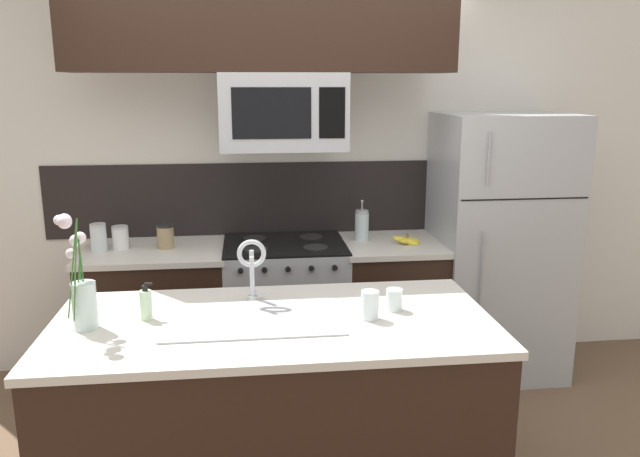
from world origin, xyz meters
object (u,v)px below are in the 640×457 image
object	(u,v)px
banana_bunch	(407,240)
dish_soap_bottle	(146,304)
french_press	(362,225)
storage_jar_tall	(99,237)
flower_vase	(81,291)
stove_range	(285,312)
sink_faucet	(252,262)
storage_jar_medium	(120,238)
spare_glass	(394,300)
drinking_glass	(370,305)
storage_jar_short	(165,236)
microwave	(283,112)
refrigerator	(497,245)

from	to	relation	value
banana_bunch	dish_soap_bottle	size ratio (longest dim) A/B	1.15
banana_bunch	french_press	distance (m)	0.31
storage_jar_tall	flower_vase	distance (m)	1.28
stove_range	sink_faucet	xyz separation A→B (m)	(-0.21, -1.03, 0.65)
storage_jar_medium	spare_glass	world-z (taller)	storage_jar_medium
sink_faucet	dish_soap_bottle	world-z (taller)	sink_faucet
storage_jar_tall	dish_soap_bottle	xyz separation A→B (m)	(0.45, -1.18, -0.02)
drinking_glass	storage_jar_short	bearing A→B (deg)	127.70
microwave	drinking_glass	size ratio (longest dim) A/B	5.87
storage_jar_tall	dish_soap_bottle	distance (m)	1.26
microwave	banana_bunch	bearing A→B (deg)	-3.00
storage_jar_short	storage_jar_medium	bearing A→B (deg)	178.42
storage_jar_tall	spare_glass	distance (m)	1.95
storage_jar_medium	flower_vase	size ratio (longest dim) A/B	0.29
french_press	refrigerator	bearing A→B (deg)	-2.55
storage_jar_short	french_press	xyz separation A→B (m)	(1.23, 0.04, 0.03)
microwave	stove_range	bearing A→B (deg)	90.16
refrigerator	storage_jar_tall	size ratio (longest dim) A/B	10.14
dish_soap_bottle	stove_range	bearing A→B (deg)	60.65
french_press	dish_soap_bottle	bearing A→B (deg)	-133.17
stove_range	drinking_glass	world-z (taller)	drinking_glass
storage_jar_medium	stove_range	bearing A→B (deg)	-1.56
refrigerator	dish_soap_bottle	world-z (taller)	refrigerator
microwave	sink_faucet	distance (m)	1.21
storage_jar_tall	sink_faucet	size ratio (longest dim) A/B	0.55
storage_jar_medium	banana_bunch	size ratio (longest dim) A/B	0.76
storage_jar_short	flower_vase	world-z (taller)	flower_vase
storage_jar_short	banana_bunch	world-z (taller)	storage_jar_short
stove_range	microwave	size ratio (longest dim) A/B	1.25
storage_jar_tall	dish_soap_bottle	world-z (taller)	storage_jar_tall
microwave	refrigerator	bearing A→B (deg)	1.67
stove_range	flower_vase	bearing A→B (deg)	-125.66
storage_jar_tall	french_press	distance (m)	1.63
storage_jar_tall	spare_glass	xyz separation A→B (m)	(1.54, -1.20, -0.04)
sink_faucet	drinking_glass	world-z (taller)	sink_faucet
microwave	french_press	world-z (taller)	microwave
storage_jar_short	drinking_glass	xyz separation A→B (m)	(1.02, -1.32, -0.01)
sink_faucet	refrigerator	bearing A→B (deg)	33.10
refrigerator	storage_jar_medium	size ratio (longest dim) A/B	11.97
storage_jar_tall	storage_jar_medium	bearing A→B (deg)	16.53
microwave	storage_jar_tall	bearing A→B (deg)	179.36
banana_bunch	sink_faucet	xyz separation A→B (m)	(-0.98, -0.97, 0.18)
dish_soap_bottle	microwave	bearing A→B (deg)	60.22
french_press	drinking_glass	world-z (taller)	french_press
stove_range	spare_glass	distance (m)	1.37
storage_jar_tall	spare_glass	bearing A→B (deg)	-37.83
storage_jar_medium	dish_soap_bottle	xyz separation A→B (m)	(0.33, -1.22, -0.00)
banana_bunch	spare_glass	xyz separation A→B (m)	(-0.36, -1.14, 0.03)
storage_jar_medium	dish_soap_bottle	world-z (taller)	dish_soap_bottle
microwave	dish_soap_bottle	world-z (taller)	microwave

